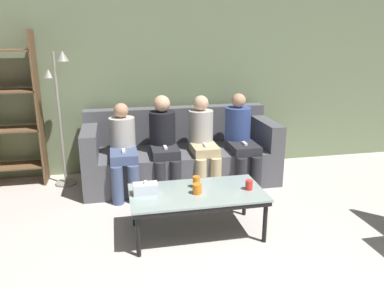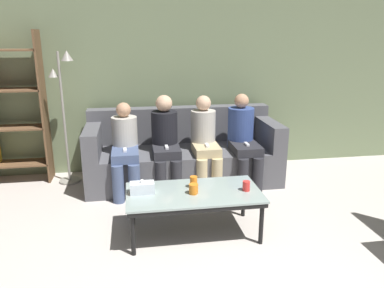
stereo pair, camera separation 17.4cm
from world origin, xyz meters
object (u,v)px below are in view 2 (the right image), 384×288
at_px(tissue_box, 142,188).
at_px(standing_lamp, 64,104).
at_px(cup_far_center, 193,189).
at_px(game_remote, 194,191).
at_px(seated_person_right_end, 243,137).
at_px(seated_person_left_end, 125,146).
at_px(cup_near_right, 194,182).
at_px(seated_person_mid_right, 205,139).
at_px(cup_near_left, 246,186).
at_px(seated_person_mid_left, 165,140).
at_px(coffee_table, 194,196).
at_px(couch, 183,155).

distance_m(tissue_box, standing_lamp, 1.80).
bearing_deg(cup_far_center, game_remote, 78.27).
xyz_separation_m(standing_lamp, seated_person_right_end, (2.14, -0.38, -0.41)).
xyz_separation_m(cup_far_center, seated_person_left_end, (-0.62, 1.18, 0.08)).
height_order(cup_near_right, game_remote, cup_near_right).
xyz_separation_m(seated_person_left_end, seated_person_mid_right, (0.96, 0.03, 0.03)).
xyz_separation_m(cup_near_left, cup_far_center, (-0.49, 0.01, 0.00)).
xyz_separation_m(game_remote, seated_person_mid_right, (0.33, 1.16, 0.15)).
distance_m(game_remote, seated_person_mid_left, 1.19).
relative_size(seated_person_mid_left, seated_person_mid_right, 1.02).
bearing_deg(cup_far_center, standing_lamp, 129.96).
bearing_deg(cup_far_center, coffee_table, 78.27).
height_order(seated_person_left_end, seated_person_mid_left, seated_person_mid_left).
distance_m(couch, coffee_table, 1.39).
xyz_separation_m(tissue_box, seated_person_mid_right, (0.80, 1.11, 0.11)).
height_order(cup_near_left, tissue_box, tissue_box).
relative_size(standing_lamp, seated_person_mid_right, 1.48).
bearing_deg(seated_person_right_end, game_remote, -124.95).
bearing_deg(seated_person_mid_right, seated_person_left_end, -178.42).
distance_m(coffee_table, standing_lamp, 2.12).
relative_size(coffee_table, tissue_box, 5.59).
xyz_separation_m(couch, seated_person_mid_left, (-0.24, -0.21, 0.27)).
xyz_separation_m(game_remote, standing_lamp, (-1.33, 1.54, 0.56)).
distance_m(standing_lamp, seated_person_mid_right, 1.75).
relative_size(cup_near_left, seated_person_mid_left, 0.08).
height_order(cup_near_left, cup_near_right, cup_near_right).
xyz_separation_m(couch, cup_far_center, (-0.10, -1.43, 0.15)).
bearing_deg(cup_far_center, seated_person_mid_left, 96.50).
bearing_deg(game_remote, standing_lamp, 130.92).
height_order(couch, cup_near_right, couch).
relative_size(cup_near_left, seated_person_mid_right, 0.08).
distance_m(cup_near_left, standing_lamp, 2.47).
distance_m(cup_far_center, standing_lamp, 2.13).
relative_size(standing_lamp, seated_person_left_end, 1.56).
bearing_deg(standing_lamp, couch, -6.07).
xyz_separation_m(game_remote, seated_person_mid_left, (-0.15, 1.17, 0.16)).
relative_size(game_remote, seated_person_left_end, 0.14).
distance_m(seated_person_mid_left, seated_person_mid_right, 0.48).
relative_size(cup_near_right, seated_person_mid_left, 0.10).
bearing_deg(seated_person_left_end, cup_far_center, -62.42).
bearing_deg(cup_near_left, coffee_table, 173.85).
relative_size(couch, cup_near_right, 21.40).
distance_m(cup_near_right, tissue_box, 0.48).
distance_m(game_remote, seated_person_left_end, 1.30).
bearing_deg(cup_near_left, seated_person_left_end, 132.96).
height_order(tissue_box, seated_person_mid_left, seated_person_mid_left).
distance_m(cup_near_left, seated_person_mid_left, 1.38).
bearing_deg(game_remote, seated_person_mid_right, 74.13).
height_order(cup_near_left, seated_person_mid_left, seated_person_mid_left).
xyz_separation_m(cup_far_center, seated_person_mid_right, (0.34, 1.21, 0.11)).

